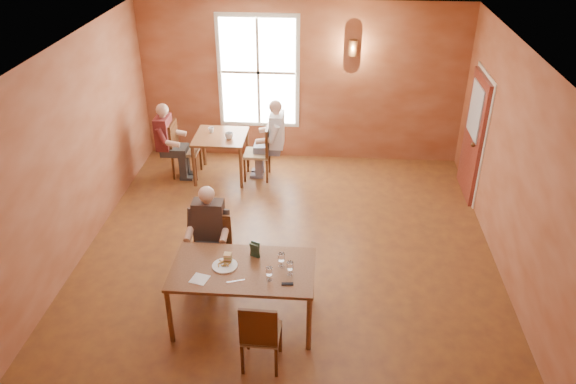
# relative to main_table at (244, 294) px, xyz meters

# --- Properties ---
(ground) EXTENTS (6.00, 7.00, 0.01)m
(ground) POSITION_rel_main_table_xyz_m (0.43, 1.23, -0.40)
(ground) COLOR brown
(ground) RESTS_ON ground
(wall_back) EXTENTS (6.00, 0.04, 3.00)m
(wall_back) POSITION_rel_main_table_xyz_m (0.43, 4.73, 1.10)
(wall_back) COLOR brown
(wall_back) RESTS_ON ground
(wall_front) EXTENTS (6.00, 0.04, 3.00)m
(wall_front) POSITION_rel_main_table_xyz_m (0.43, -2.27, 1.10)
(wall_front) COLOR brown
(wall_front) RESTS_ON ground
(wall_left) EXTENTS (0.04, 7.00, 3.00)m
(wall_left) POSITION_rel_main_table_xyz_m (-2.57, 1.23, 1.10)
(wall_left) COLOR brown
(wall_left) RESTS_ON ground
(wall_right) EXTENTS (0.04, 7.00, 3.00)m
(wall_right) POSITION_rel_main_table_xyz_m (3.43, 1.23, 1.10)
(wall_right) COLOR brown
(wall_right) RESTS_ON ground
(ceiling) EXTENTS (6.00, 7.00, 0.04)m
(ceiling) POSITION_rel_main_table_xyz_m (0.43, 1.23, 2.60)
(ceiling) COLOR white
(ceiling) RESTS_ON wall_back
(window) EXTENTS (1.36, 0.10, 1.96)m
(window) POSITION_rel_main_table_xyz_m (-0.37, 4.68, 1.30)
(window) COLOR white
(window) RESTS_ON wall_back
(door) EXTENTS (0.12, 1.04, 2.10)m
(door) POSITION_rel_main_table_xyz_m (3.37, 3.53, 0.65)
(door) COLOR maroon
(door) RESTS_ON ground
(wall_sconce) EXTENTS (0.16, 0.16, 0.28)m
(wall_sconce) POSITION_rel_main_table_xyz_m (1.33, 4.63, 1.80)
(wall_sconce) COLOR brown
(wall_sconce) RESTS_ON wall_back
(main_table) EXTENTS (1.71, 0.96, 0.80)m
(main_table) POSITION_rel_main_table_xyz_m (0.00, 0.00, 0.00)
(main_table) COLOR brown
(main_table) RESTS_ON ground
(chair_diner_main) EXTENTS (0.44, 0.44, 0.99)m
(chair_diner_main) POSITION_rel_main_table_xyz_m (-0.50, 0.65, 0.09)
(chair_diner_main) COLOR #3B1D12
(chair_diner_main) RESTS_ON ground
(diner_main) EXTENTS (0.53, 0.53, 1.33)m
(diner_main) POSITION_rel_main_table_xyz_m (-0.50, 0.62, 0.26)
(diner_main) COLOR #422E24
(diner_main) RESTS_ON ground
(chair_empty) EXTENTS (0.43, 0.43, 0.94)m
(chair_empty) POSITION_rel_main_table_xyz_m (0.30, -0.69, 0.07)
(chair_empty) COLOR #3D2114
(chair_empty) RESTS_ON ground
(plate_food) EXTENTS (0.35, 0.35, 0.04)m
(plate_food) POSITION_rel_main_table_xyz_m (-0.22, 0.01, 0.42)
(plate_food) COLOR white
(plate_food) RESTS_ON main_table
(sandwich) EXTENTS (0.09, 0.09, 0.11)m
(sandwich) POSITION_rel_main_table_xyz_m (-0.19, 0.10, 0.46)
(sandwich) COLOR tan
(sandwich) RESTS_ON main_table
(goblet_a) EXTENTS (0.09, 0.09, 0.20)m
(goblet_a) POSITION_rel_main_table_xyz_m (0.46, 0.07, 0.50)
(goblet_a) COLOR white
(goblet_a) RESTS_ON main_table
(goblet_b) EXTENTS (0.09, 0.09, 0.19)m
(goblet_b) POSITION_rel_main_table_xyz_m (0.57, -0.08, 0.50)
(goblet_b) COLOR white
(goblet_b) RESTS_ON main_table
(goblet_c) EXTENTS (0.09, 0.09, 0.19)m
(goblet_c) POSITION_rel_main_table_xyz_m (0.34, -0.20, 0.50)
(goblet_c) COLOR white
(goblet_c) RESTS_ON main_table
(menu_stand) EXTENTS (0.13, 0.10, 0.20)m
(menu_stand) POSITION_rel_main_table_xyz_m (0.12, 0.24, 0.50)
(menu_stand) COLOR #27402B
(menu_stand) RESTS_ON main_table
(knife) EXTENTS (0.21, 0.09, 0.00)m
(knife) POSITION_rel_main_table_xyz_m (-0.05, -0.25, 0.40)
(knife) COLOR white
(knife) RESTS_ON main_table
(napkin) EXTENTS (0.24, 0.24, 0.01)m
(napkin) POSITION_rel_main_table_xyz_m (-0.47, -0.25, 0.40)
(napkin) COLOR white
(napkin) RESTS_ON main_table
(sunglasses) EXTENTS (0.14, 0.05, 0.02)m
(sunglasses) POSITION_rel_main_table_xyz_m (0.55, -0.26, 0.41)
(sunglasses) COLOR black
(sunglasses) RESTS_ON main_table
(second_table) EXTENTS (0.92, 0.92, 0.81)m
(second_table) POSITION_rel_main_table_xyz_m (-0.97, 3.78, 0.00)
(second_table) COLOR brown
(second_table) RESTS_ON ground
(chair_diner_white) EXTENTS (0.45, 0.45, 1.01)m
(chair_diner_white) POSITION_rel_main_table_xyz_m (-0.32, 3.78, 0.10)
(chair_diner_white) COLOR brown
(chair_diner_white) RESTS_ON ground
(diner_white) EXTENTS (0.57, 0.57, 1.41)m
(diner_white) POSITION_rel_main_table_xyz_m (-0.29, 3.78, 0.31)
(diner_white) COLOR silver
(diner_white) RESTS_ON ground
(chair_diner_maroon) EXTENTS (0.46, 0.46, 1.03)m
(chair_diner_maroon) POSITION_rel_main_table_xyz_m (-1.62, 3.78, 0.11)
(chair_diner_maroon) COLOR #3C2014
(chair_diner_maroon) RESTS_ON ground
(diner_maroon) EXTENTS (0.55, 0.55, 1.37)m
(diner_maroon) POSITION_rel_main_table_xyz_m (-1.65, 3.78, 0.28)
(diner_maroon) COLOR maroon
(diner_maroon) RESTS_ON ground
(cup_a) EXTENTS (0.15, 0.15, 0.11)m
(cup_a) POSITION_rel_main_table_xyz_m (-0.78, 3.66, 0.46)
(cup_a) COLOR silver
(cup_a) RESTS_ON second_table
(cup_b) EXTENTS (0.13, 0.13, 0.10)m
(cup_b) POSITION_rel_main_table_xyz_m (-1.15, 3.91, 0.46)
(cup_b) COLOR white
(cup_b) RESTS_ON second_table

